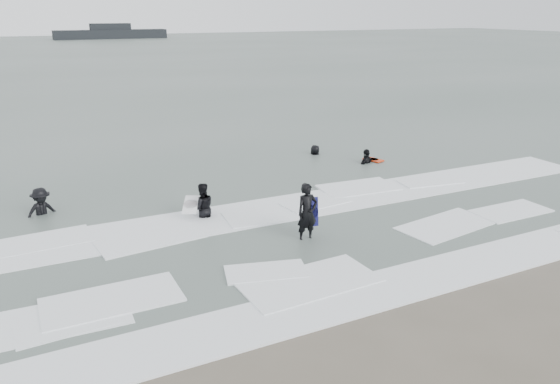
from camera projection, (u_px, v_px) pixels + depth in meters
name	position (u px, v px, depth m)	size (l,w,h in m)	color
ground	(360.00, 283.00, 14.83)	(320.00, 320.00, 0.00)	brown
sea	(66.00, 58.00, 83.10)	(320.00, 320.00, 0.00)	#47544C
surfer_centre	(307.00, 241.00, 17.54)	(0.71, 0.47, 1.94)	black
surfer_wading	(203.00, 218.00, 19.45)	(0.90, 0.70, 1.84)	black
surfer_breaker	(43.00, 216.00, 19.62)	(1.23, 0.71, 1.91)	black
surfer_right_near	(366.00, 164.00, 26.25)	(1.10, 0.46, 1.88)	black
surfer_right_far	(315.00, 155.00, 27.80)	(0.82, 0.53, 1.68)	black
surf_foam	(297.00, 234.00, 17.97)	(30.03, 9.06, 0.09)	white
bodyboards	(301.00, 188.00, 21.15)	(11.06, 7.40, 1.25)	#0E0E45
vessel_horizon	(111.00, 33.00, 137.22)	(27.33, 4.88, 3.71)	black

